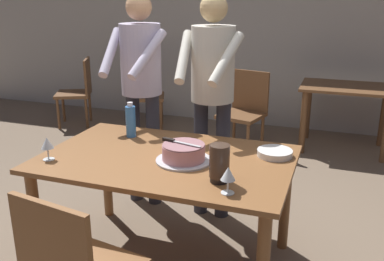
{
  "coord_description": "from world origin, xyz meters",
  "views": [
    {
      "loc": [
        0.98,
        -2.28,
        1.72
      ],
      "look_at": [
        0.13,
        0.12,
        0.9
      ],
      "focal_mm": 39.91,
      "sensor_mm": 36.0,
      "label": 1
    }
  ],
  "objects_px": {
    "person_standing_beside": "(141,78)",
    "plate_stack": "(275,153)",
    "cake_on_platter": "(184,153)",
    "cake_knife": "(174,141)",
    "background_table": "(346,100)",
    "wine_glass_far": "(228,175)",
    "background_chair_0": "(245,109)",
    "hurricane_lamp": "(219,163)",
    "main_dining_table": "(167,172)",
    "background_chair_1": "(141,92)",
    "background_chair_2": "(79,89)",
    "person_cutting_cake": "(212,84)",
    "wine_glass_near": "(47,144)",
    "water_bottle": "(131,121)"
  },
  "relations": [
    {
      "from": "person_standing_beside",
      "to": "plate_stack",
      "type": "bearing_deg",
      "value": -23.12
    },
    {
      "from": "cake_on_platter",
      "to": "person_standing_beside",
      "type": "relative_size",
      "value": 0.2
    },
    {
      "from": "cake_knife",
      "to": "background_table",
      "type": "distance_m",
      "value": 2.87
    },
    {
      "from": "wine_glass_far",
      "to": "background_chair_0",
      "type": "relative_size",
      "value": 0.16
    },
    {
      "from": "plate_stack",
      "to": "hurricane_lamp",
      "type": "relative_size",
      "value": 1.05
    },
    {
      "from": "main_dining_table",
      "to": "background_chair_1",
      "type": "height_order",
      "value": "background_chair_1"
    },
    {
      "from": "person_standing_beside",
      "to": "background_chair_2",
      "type": "bearing_deg",
      "value": 135.97
    },
    {
      "from": "background_chair_2",
      "to": "background_chair_0",
      "type": "bearing_deg",
      "value": -5.67
    },
    {
      "from": "wine_glass_far",
      "to": "person_cutting_cake",
      "type": "relative_size",
      "value": 0.08
    },
    {
      "from": "background_chair_0",
      "to": "background_chair_1",
      "type": "height_order",
      "value": "same"
    },
    {
      "from": "person_cutting_cake",
      "to": "background_chair_1",
      "type": "relative_size",
      "value": 1.91
    },
    {
      "from": "cake_on_platter",
      "to": "person_standing_beside",
      "type": "height_order",
      "value": "person_standing_beside"
    },
    {
      "from": "wine_glass_near",
      "to": "wine_glass_far",
      "type": "relative_size",
      "value": 1.0
    },
    {
      "from": "background_chair_0",
      "to": "background_chair_1",
      "type": "relative_size",
      "value": 1.0
    },
    {
      "from": "plate_stack",
      "to": "main_dining_table",
      "type": "bearing_deg",
      "value": -159.12
    },
    {
      "from": "water_bottle",
      "to": "cake_knife",
      "type": "bearing_deg",
      "value": -33.57
    },
    {
      "from": "cake_knife",
      "to": "background_chair_0",
      "type": "xyz_separation_m",
      "value": [
        -0.07,
        2.26,
        -0.37
      ]
    },
    {
      "from": "water_bottle",
      "to": "person_cutting_cake",
      "type": "relative_size",
      "value": 0.15
    },
    {
      "from": "main_dining_table",
      "to": "wine_glass_near",
      "type": "bearing_deg",
      "value": -156.62
    },
    {
      "from": "wine_glass_far",
      "to": "cake_on_platter",
      "type": "bearing_deg",
      "value": 137.88
    },
    {
      "from": "wine_glass_near",
      "to": "person_cutting_cake",
      "type": "height_order",
      "value": "person_cutting_cake"
    },
    {
      "from": "person_cutting_cake",
      "to": "person_standing_beside",
      "type": "xyz_separation_m",
      "value": [
        -0.6,
        0.03,
        0.0
      ]
    },
    {
      "from": "main_dining_table",
      "to": "cake_on_platter",
      "type": "distance_m",
      "value": 0.2
    },
    {
      "from": "wine_glass_near",
      "to": "wine_glass_far",
      "type": "height_order",
      "value": "same"
    },
    {
      "from": "cake_knife",
      "to": "background_chair_2",
      "type": "bearing_deg",
      "value": 133.71
    },
    {
      "from": "cake_knife",
      "to": "background_chair_1",
      "type": "bearing_deg",
      "value": 120.2
    },
    {
      "from": "plate_stack",
      "to": "hurricane_lamp",
      "type": "distance_m",
      "value": 0.54
    },
    {
      "from": "person_standing_beside",
      "to": "cake_on_platter",
      "type": "bearing_deg",
      "value": -49.67
    },
    {
      "from": "person_cutting_cake",
      "to": "background_chair_2",
      "type": "distance_m",
      "value": 3.04
    },
    {
      "from": "cake_on_platter",
      "to": "water_bottle",
      "type": "relative_size",
      "value": 1.36
    },
    {
      "from": "wine_glass_near",
      "to": "person_cutting_cake",
      "type": "bearing_deg",
      "value": 53.34
    },
    {
      "from": "wine_glass_near",
      "to": "background_chair_1",
      "type": "bearing_deg",
      "value": 105.59
    },
    {
      "from": "background_chair_0",
      "to": "background_chair_2",
      "type": "xyz_separation_m",
      "value": [
        -2.31,
        0.23,
        0.0
      ]
    },
    {
      "from": "cake_on_platter",
      "to": "person_cutting_cake",
      "type": "distance_m",
      "value": 0.79
    },
    {
      "from": "person_standing_beside",
      "to": "background_table",
      "type": "distance_m",
      "value": 2.54
    },
    {
      "from": "person_standing_beside",
      "to": "cake_knife",
      "type": "bearing_deg",
      "value": -52.25
    },
    {
      "from": "wine_glass_far",
      "to": "background_chair_2",
      "type": "relative_size",
      "value": 0.16
    },
    {
      "from": "main_dining_table",
      "to": "person_standing_beside",
      "type": "relative_size",
      "value": 0.9
    },
    {
      "from": "main_dining_table",
      "to": "background_chair_1",
      "type": "bearing_deg",
      "value": 119.42
    },
    {
      "from": "plate_stack",
      "to": "person_cutting_cake",
      "type": "relative_size",
      "value": 0.13
    },
    {
      "from": "cake_knife",
      "to": "water_bottle",
      "type": "xyz_separation_m",
      "value": [
        -0.45,
        0.3,
        -0.0
      ]
    },
    {
      "from": "plate_stack",
      "to": "background_chair_0",
      "type": "bearing_deg",
      "value": 107.77
    },
    {
      "from": "person_standing_beside",
      "to": "background_chair_0",
      "type": "height_order",
      "value": "person_standing_beside"
    },
    {
      "from": "cake_knife",
      "to": "person_cutting_cake",
      "type": "bearing_deg",
      "value": 88.44
    },
    {
      "from": "cake_on_platter",
      "to": "background_chair_0",
      "type": "height_order",
      "value": "background_chair_0"
    },
    {
      "from": "hurricane_lamp",
      "to": "background_chair_1",
      "type": "height_order",
      "value": "hurricane_lamp"
    },
    {
      "from": "person_cutting_cake",
      "to": "background_chair_1",
      "type": "height_order",
      "value": "person_cutting_cake"
    },
    {
      "from": "wine_glass_near",
      "to": "water_bottle",
      "type": "xyz_separation_m",
      "value": [
        0.27,
        0.57,
        0.01
      ]
    },
    {
      "from": "person_standing_beside",
      "to": "background_chair_1",
      "type": "bearing_deg",
      "value": 116.77
    },
    {
      "from": "person_cutting_cake",
      "to": "cake_on_platter",
      "type": "bearing_deg",
      "value": -86.1
    }
  ]
}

